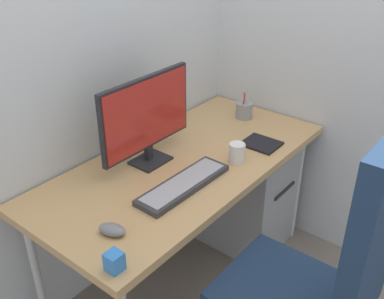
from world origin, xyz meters
TOP-DOWN VIEW (x-y plane):
  - ground_plane at (0.00, 0.00)m, footprint 8.00×8.00m
  - wall_back at (0.00, 0.39)m, footprint 3.01×0.04m
  - desk at (0.00, 0.00)m, footprint 1.53×0.71m
  - office_chair at (-0.20, -0.79)m, footprint 0.53×0.57m
  - filing_cabinet at (0.50, -0.05)m, footprint 0.43×0.50m
  - monitor at (-0.11, 0.13)m, footprint 0.54×0.14m
  - keyboard at (-0.17, -0.14)m, footprint 0.48×0.15m
  - mouse at (-0.58, -0.13)m, footprint 0.09×0.12m
  - pen_holder at (0.59, 0.05)m, footprint 0.10×0.10m
  - notebook at (0.37, -0.20)m, footprint 0.16×0.18m
  - coffee_mug at (0.15, -0.20)m, footprint 0.11×0.08m
  - desk_clamp_accessory at (-0.70, -0.28)m, footprint 0.05×0.05m

SIDE VIEW (x-z plane):
  - ground_plane at x=0.00m, z-range 0.00..0.00m
  - filing_cabinet at x=0.50m, z-range 0.00..0.62m
  - office_chair at x=-0.20m, z-range -0.01..1.25m
  - desk at x=0.00m, z-range 0.32..1.07m
  - notebook at x=0.37m, z-range 0.75..0.76m
  - keyboard at x=-0.17m, z-range 0.75..0.77m
  - mouse at x=-0.58m, z-range 0.75..0.79m
  - desk_clamp_accessory at x=-0.70m, z-range 0.75..0.82m
  - pen_holder at x=0.59m, z-range 0.71..0.87m
  - coffee_mug at x=0.15m, z-range 0.75..0.84m
  - monitor at x=-0.11m, z-range 0.77..1.19m
  - wall_back at x=0.00m, z-range 0.00..2.80m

